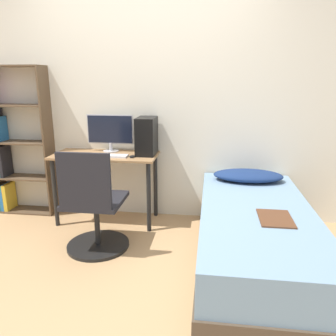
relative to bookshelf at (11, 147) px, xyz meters
name	(u,v)px	position (x,y,z in m)	size (l,w,h in m)	color
ground_plane	(115,283)	(1.55, -1.25, -0.77)	(14.00, 14.00, 0.00)	tan
wall_back	(147,105)	(1.55, 0.15, 0.48)	(8.00, 0.05, 2.50)	silver
desk	(106,166)	(1.15, -0.13, -0.15)	(1.10, 0.50, 0.75)	#997047
bookshelf	(11,147)	(0.00, 0.00, 0.00)	(0.69, 0.24, 1.66)	brown
office_chair	(94,213)	(1.23, -0.78, -0.41)	(0.58, 0.58, 0.95)	black
bed	(255,238)	(2.63, -0.88, -0.51)	(0.91, 2.00, 0.52)	#4C3D2D
pillow	(248,176)	(2.63, -0.14, -0.19)	(0.69, 0.36, 0.11)	navy
magazine	(275,218)	(2.74, -1.07, -0.24)	(0.24, 0.32, 0.01)	#56331E
monitor	(110,131)	(1.16, 0.02, 0.20)	(0.51, 0.17, 0.40)	#B7B7BC
keyboard	(107,156)	(1.19, -0.23, -0.01)	(0.44, 0.12, 0.02)	silver
pc_tower	(147,136)	(1.58, -0.06, 0.17)	(0.19, 0.32, 0.39)	black
mouse	(132,156)	(1.46, -0.23, -0.01)	(0.06, 0.09, 0.02)	black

